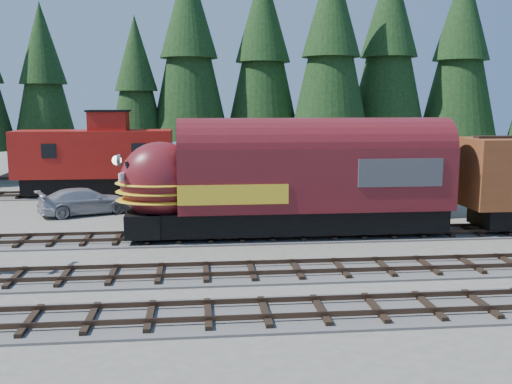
{
  "coord_description": "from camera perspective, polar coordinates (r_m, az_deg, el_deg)",
  "views": [
    {
      "loc": [
        -8.03,
        -23.63,
        6.7
      ],
      "look_at": [
        -5.21,
        4.0,
        2.32
      ],
      "focal_mm": 40.0,
      "sensor_mm": 36.0,
      "label": 1
    }
  ],
  "objects": [
    {
      "name": "locomotive",
      "position": [
        28.21,
        2.42,
        0.65
      ],
      "size": [
        16.58,
        3.3,
        4.51
      ],
      "color": "black",
      "rests_on": "ground"
    },
    {
      "name": "pickup_truck_b",
      "position": [
        35.92,
        -16.7,
        -0.88
      ],
      "size": [
        5.91,
        4.24,
        1.59
      ],
      "primitive_type": "imported",
      "rotation": [
        0.0,
        0.0,
        1.98
      ],
      "color": "#ACADB4",
      "rests_on": "ground"
    },
    {
      "name": "conifer_backdrop",
      "position": [
        50.66,
        10.61,
        13.22
      ],
      "size": [
        79.42,
        22.88,
        17.31
      ],
      "color": "black",
      "rests_on": "ground"
    },
    {
      "name": "caboose",
      "position": [
        42.45,
        -15.77,
        3.36
      ],
      "size": [
        11.0,
        3.19,
        5.72
      ],
      "color": "black",
      "rests_on": "ground"
    },
    {
      "name": "ground",
      "position": [
        25.84,
        12.58,
        -6.28
      ],
      "size": [
        120.0,
        120.0,
        0.0
      ],
      "primitive_type": "plane",
      "color": "#6B665B",
      "rests_on": "ground"
    },
    {
      "name": "track_spur",
      "position": [
        42.2,
        -8.42,
        -0.19
      ],
      "size": [
        32.0,
        3.2,
        0.33
      ],
      "color": "#4C4947",
      "rests_on": "ground"
    },
    {
      "name": "depot",
      "position": [
        35.26,
        7.39,
        2.8
      ],
      "size": [
        12.8,
        7.0,
        5.3
      ],
      "color": "gold",
      "rests_on": "ground"
    },
    {
      "name": "pickup_truck_a",
      "position": [
        34.45,
        -7.46,
        -0.69
      ],
      "size": [
        7.49,
        4.57,
        1.94
      ],
      "primitive_type": "imported",
      "rotation": [
        0.0,
        0.0,
        1.77
      ],
      "color": "black",
      "rests_on": "ground"
    }
  ]
}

